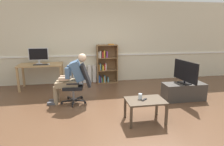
{
  "coord_description": "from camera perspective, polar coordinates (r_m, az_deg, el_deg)",
  "views": [
    {
      "loc": [
        -0.7,
        -3.86,
        1.83
      ],
      "look_at": [
        0.15,
        0.85,
        0.7
      ],
      "focal_mm": 30.93,
      "sensor_mm": 36.0,
      "label": 1
    }
  ],
  "objects": [
    {
      "name": "tv_stand",
      "position": [
        5.34,
        20.41,
        -5.15
      ],
      "size": [
        1.07,
        0.43,
        0.44
      ],
      "color": "#3D3833",
      "rests_on": "ground_plane"
    },
    {
      "name": "ground_plane",
      "position": [
        4.33,
        0.04,
        -11.73
      ],
      "size": [
        18.0,
        18.0,
        0.0
      ],
      "primitive_type": "plane",
      "color": "brown"
    },
    {
      "name": "back_wall",
      "position": [
        6.56,
        -4.13,
        9.04
      ],
      "size": [
        12.0,
        0.13,
        2.7
      ],
      "color": "beige",
      "rests_on": "ground_plane"
    },
    {
      "name": "drinking_glass",
      "position": [
        3.89,
        8.33,
        -6.84
      ],
      "size": [
        0.07,
        0.07,
        0.11
      ],
      "primitive_type": "cylinder",
      "color": "silver",
      "rests_on": "coffee_table"
    },
    {
      "name": "tv_screen",
      "position": [
        5.21,
        20.89,
        0.32
      ],
      "size": [
        0.24,
        0.88,
        0.58
      ],
      "rotation": [
        0.0,
        0.0,
        1.69
      ],
      "color": "black",
      "rests_on": "tv_stand"
    },
    {
      "name": "computer_mouse",
      "position": [
        6.04,
        -18.24,
        2.54
      ],
      "size": [
        0.06,
        0.1,
        0.03
      ],
      "primitive_type": "cube",
      "color": "white",
      "rests_on": "computer_desk"
    },
    {
      "name": "spare_remote",
      "position": [
        3.85,
        9.49,
        -7.77
      ],
      "size": [
        0.14,
        0.12,
        0.02
      ],
      "primitive_type": "cube",
      "rotation": [
        0.0,
        0.0,
        5.4
      ],
      "color": "black",
      "rests_on": "coffee_table"
    },
    {
      "name": "bookshelf",
      "position": [
        6.48,
        -1.87,
        2.52
      ],
      "size": [
        0.68,
        0.29,
        1.31
      ],
      "color": "brown",
      "rests_on": "ground_plane"
    },
    {
      "name": "computer_desk",
      "position": [
        6.22,
        -20.28,
        1.53
      ],
      "size": [
        1.28,
        0.65,
        0.76
      ],
      "color": "tan",
      "rests_on": "ground_plane"
    },
    {
      "name": "office_chair",
      "position": [
        4.8,
        -9.74,
        -2.67
      ],
      "size": [
        0.78,
        0.62,
        0.99
      ],
      "rotation": [
        0.0,
        0.0,
        -1.67
      ],
      "color": "black",
      "rests_on": "ground_plane"
    },
    {
      "name": "keyboard",
      "position": [
        6.06,
        -20.24,
        2.35
      ],
      "size": [
        0.43,
        0.12,
        0.02
      ],
      "primitive_type": "cube",
      "color": "black",
      "rests_on": "computer_desk"
    },
    {
      "name": "imac_monitor",
      "position": [
        6.24,
        -20.91,
        5.09
      ],
      "size": [
        0.58,
        0.14,
        0.48
      ],
      "color": "silver",
      "rests_on": "computer_desk"
    },
    {
      "name": "person_seated",
      "position": [
        4.78,
        -11.94,
        -1.23
      ],
      "size": [
        0.98,
        0.41,
        1.23
      ],
      "rotation": [
        0.0,
        0.0,
        -1.67
      ],
      "color": "#937F60",
      "rests_on": "ground_plane"
    },
    {
      "name": "coffee_table",
      "position": [
        3.9,
        9.8,
        -8.66
      ],
      "size": [
        0.76,
        0.52,
        0.45
      ],
      "color": "#4C3D2D",
      "rests_on": "ground_plane"
    },
    {
      "name": "radiator",
      "position": [
        6.58,
        -8.78,
        -0.32
      ],
      "size": [
        0.94,
        0.08,
        0.6
      ],
      "color": "white",
      "rests_on": "ground_plane"
    }
  ]
}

